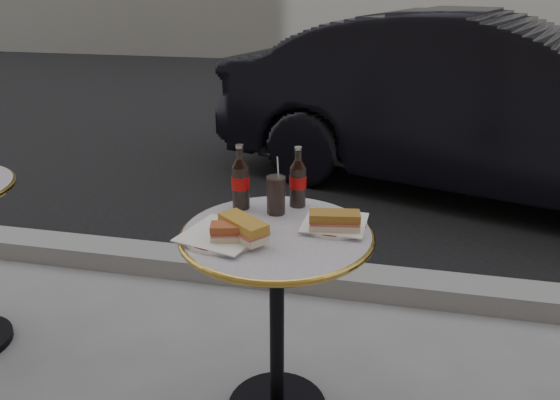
% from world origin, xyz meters
% --- Properties ---
extents(asphalt_road, '(40.00, 8.00, 0.00)m').
position_xyz_m(asphalt_road, '(0.00, 5.00, 0.00)').
color(asphalt_road, black).
rests_on(asphalt_road, ground).
extents(curb, '(40.00, 0.20, 0.12)m').
position_xyz_m(curb, '(0.00, 0.90, 0.05)').
color(curb, gray).
rests_on(curb, ground).
extents(bistro_table, '(0.62, 0.62, 0.73)m').
position_xyz_m(bistro_table, '(0.00, 0.00, 0.37)').
color(bistro_table, '#BAB2C4').
rests_on(bistro_table, ground).
extents(plate_left, '(0.31, 0.31, 0.01)m').
position_xyz_m(plate_left, '(-0.15, -0.08, 0.74)').
color(plate_left, white).
rests_on(plate_left, bistro_table).
extents(plate_right, '(0.25, 0.25, 0.01)m').
position_xyz_m(plate_right, '(0.18, 0.08, 0.74)').
color(plate_right, white).
rests_on(plate_right, bistro_table).
extents(sandwich_left_a, '(0.15, 0.10, 0.05)m').
position_xyz_m(sandwich_left_a, '(-0.10, -0.11, 0.77)').
color(sandwich_left_a, '#AC512B').
rests_on(sandwich_left_a, plate_left).
extents(sandwich_left_b, '(0.18, 0.17, 0.06)m').
position_xyz_m(sandwich_left_b, '(-0.08, -0.09, 0.77)').
color(sandwich_left_b, '#B4802D').
rests_on(sandwich_left_b, plate_left).
extents(sandwich_right, '(0.17, 0.10, 0.05)m').
position_xyz_m(sandwich_right, '(0.18, 0.03, 0.77)').
color(sandwich_right, '#9D6828').
rests_on(sandwich_right, plate_right).
extents(cola_bottle_left, '(0.08, 0.08, 0.23)m').
position_xyz_m(cola_bottle_left, '(-0.16, 0.16, 0.85)').
color(cola_bottle_left, black).
rests_on(cola_bottle_left, bistro_table).
extents(cola_bottle_right, '(0.07, 0.07, 0.22)m').
position_xyz_m(cola_bottle_right, '(0.03, 0.22, 0.84)').
color(cola_bottle_right, black).
rests_on(cola_bottle_right, bistro_table).
extents(cola_glass, '(0.07, 0.07, 0.13)m').
position_xyz_m(cola_glass, '(-0.03, 0.14, 0.80)').
color(cola_glass, black).
rests_on(cola_glass, bistro_table).
extents(parked_car, '(2.42, 4.06, 1.26)m').
position_xyz_m(parked_car, '(0.96, 2.56, 0.63)').
color(parked_car, black).
rests_on(parked_car, ground).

